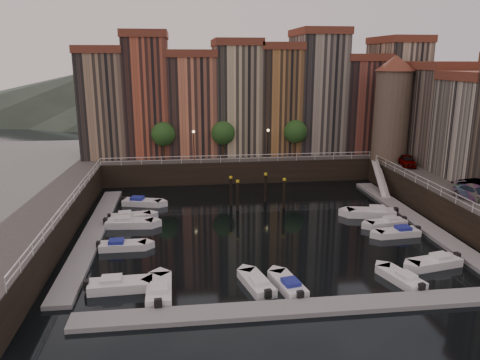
{
  "coord_description": "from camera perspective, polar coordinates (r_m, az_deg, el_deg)",
  "views": [
    {
      "loc": [
        -7.49,
        -44.32,
        16.27
      ],
      "look_at": [
        -1.46,
        4.0,
        3.66
      ],
      "focal_mm": 35.0,
      "sensor_mm": 36.0,
      "label": 1
    }
  ],
  "objects": [
    {
      "name": "promenade_trees",
      "position": [
        63.57,
        -1.47,
        5.75
      ],
      "size": [
        21.2,
        3.2,
        5.2
      ],
      "color": "black",
      "rests_on": "quay_far"
    },
    {
      "name": "far_terrace",
      "position": [
        68.88,
        1.97,
        10.09
      ],
      "size": [
        48.7,
        10.3,
        17.5
      ],
      "color": "#92775D",
      "rests_on": "quay_far"
    },
    {
      "name": "car_a",
      "position": [
        62.97,
        19.71,
        2.15
      ],
      "size": [
        2.65,
        4.42,
        1.41
      ],
      "primitive_type": "imported",
      "rotation": [
        0.0,
        0.0,
        -0.25
      ],
      "color": "gray",
      "rests_on": "quay_right"
    },
    {
      "name": "boat_left_3",
      "position": [
        50.19,
        -13.31,
        -4.39
      ],
      "size": [
        4.51,
        2.28,
        1.01
      ],
      "rotation": [
        0.0,
        0.0,
        0.17
      ],
      "color": "silver",
      "rests_on": "ground"
    },
    {
      "name": "dock_near",
      "position": [
        32.58,
        7.4,
        -15.21
      ],
      "size": [
        30.0,
        2.0,
        0.35
      ],
      "primitive_type": "cube",
      "color": "gray",
      "rests_on": "ground"
    },
    {
      "name": "boat_left_1",
      "position": [
        42.91,
        -14.23,
        -7.76
      ],
      "size": [
        4.27,
        1.56,
        0.98
      ],
      "rotation": [
        0.0,
        0.0,
        0.0
      ],
      "color": "silver",
      "rests_on": "ground"
    },
    {
      "name": "dock_left",
      "position": [
        47.03,
        -17.43,
        -6.19
      ],
      "size": [
        2.0,
        28.0,
        0.35
      ],
      "primitive_type": "cube",
      "color": "gray",
      "rests_on": "ground"
    },
    {
      "name": "corner_tower",
      "position": [
        65.21,
        18.06,
        8.47
      ],
      "size": [
        5.2,
        5.2,
        13.8
      ],
      "color": "#6B5B4C",
      "rests_on": "quay_right"
    },
    {
      "name": "boat_right_0",
      "position": [
        41.49,
        22.72,
        -9.23
      ],
      "size": [
        4.73,
        2.51,
        1.06
      ],
      "rotation": [
        0.0,
        0.0,
        3.34
      ],
      "color": "silver",
      "rests_on": "ground"
    },
    {
      "name": "mooring_pilings",
      "position": [
        52.91,
        1.79,
        -1.53
      ],
      "size": [
        6.17,
        3.22,
        3.78
      ],
      "color": "black",
      "rests_on": "ground"
    },
    {
      "name": "mountains",
      "position": [
        154.82,
        -3.76,
        11.4
      ],
      "size": [
        145.0,
        100.0,
        18.0
      ],
      "color": "#2D382D",
      "rests_on": "ground"
    },
    {
      "name": "boat_right_2",
      "position": [
        49.37,
        17.48,
        -5.01
      ],
      "size": [
        4.38,
        2.17,
        0.98
      ],
      "rotation": [
        0.0,
        0.0,
        3.3
      ],
      "color": "silver",
      "rests_on": "ground"
    },
    {
      "name": "boat_left_4",
      "position": [
        54.86,
        -11.94,
        -2.67
      ],
      "size": [
        4.74,
        2.77,
        1.06
      ],
      "rotation": [
        0.0,
        0.0,
        -0.27
      ],
      "color": "silver",
      "rests_on": "ground"
    },
    {
      "name": "car_c",
      "position": [
        50.14,
        26.88,
        -1.58
      ],
      "size": [
        3.03,
        5.28,
        1.44
      ],
      "primitive_type": "imported",
      "rotation": [
        0.0,
        0.0,
        0.21
      ],
      "color": "gray",
      "rests_on": "quay_right"
    },
    {
      "name": "dock_right",
      "position": [
        51.93,
        20.52,
        -4.49
      ],
      "size": [
        2.0,
        28.0,
        0.35
      ],
      "primitive_type": "cube",
      "color": "gray",
      "rests_on": "ground"
    },
    {
      "name": "ground",
      "position": [
        47.8,
        2.34,
        -5.39
      ],
      "size": [
        200.0,
        200.0,
        0.0
      ],
      "primitive_type": "plane",
      "color": "black",
      "rests_on": "ground"
    },
    {
      "name": "boat_near_2",
      "position": [
        35.08,
        5.89,
        -12.58
      ],
      "size": [
        2.33,
        4.39,
        0.98
      ],
      "rotation": [
        0.0,
        0.0,
        1.77
      ],
      "color": "silver",
      "rests_on": "ground"
    },
    {
      "name": "boat_right_3",
      "position": [
        51.88,
        15.82,
        -3.85
      ],
      "size": [
        5.41,
        2.87,
        1.21
      ],
      "rotation": [
        0.0,
        0.0,
        2.94
      ],
      "color": "silver",
      "rests_on": "ground"
    },
    {
      "name": "boat_near_1",
      "position": [
        35.1,
        2.07,
        -12.49
      ],
      "size": [
        2.47,
        4.44,
        0.99
      ],
      "rotation": [
        0.0,
        0.0,
        1.8
      ],
      "color": "silver",
      "rests_on": "ground"
    },
    {
      "name": "gangway",
      "position": [
        61.33,
        16.75,
        0.36
      ],
      "size": [
        2.78,
        8.32,
        3.73
      ],
      "color": "white",
      "rests_on": "ground"
    },
    {
      "name": "railings",
      "position": [
        51.31,
        1.5,
        0.44
      ],
      "size": [
        36.08,
        34.04,
        0.52
      ],
      "color": "white",
      "rests_on": "ground"
    },
    {
      "name": "quay_far",
      "position": [
        72.25,
        -1.01,
        2.72
      ],
      "size": [
        80.0,
        20.0,
        3.0
      ],
      "primitive_type": "cube",
      "color": "black",
      "rests_on": "ground"
    },
    {
      "name": "boat_right_1",
      "position": [
        47.07,
        18.75,
        -6.07
      ],
      "size": [
        4.4,
        1.89,
        1.0
      ],
      "rotation": [
        0.0,
        0.0,
        3.22
      ],
      "color": "silver",
      "rests_on": "ground"
    },
    {
      "name": "boat_near_0",
      "position": [
        34.51,
        -9.82,
        -13.14
      ],
      "size": [
        1.82,
        4.82,
        1.1
      ],
      "rotation": [
        0.0,
        0.0,
        1.59
      ],
      "color": "silver",
      "rests_on": "ground"
    },
    {
      "name": "street_lamps",
      "position": [
        62.73,
        -1.08,
        5.0
      ],
      "size": [
        10.36,
        0.36,
        4.18
      ],
      "color": "black",
      "rests_on": "quay_far"
    },
    {
      "name": "boat_near_3",
      "position": [
        37.86,
        19.1,
        -11.24
      ],
      "size": [
        2.64,
        4.37,
        0.98
      ],
      "rotation": [
        0.0,
        0.0,
        1.86
      ],
      "color": "silver",
      "rests_on": "ground"
    },
    {
      "name": "boat_left_2",
      "position": [
        48.24,
        -13.42,
        -5.13
      ],
      "size": [
        4.96,
        2.13,
        1.12
      ],
      "rotation": [
        0.0,
        0.0,
        -0.08
      ],
      "color": "silver",
      "rests_on": "ground"
    },
    {
      "name": "boat_left_0",
      "position": [
        35.86,
        -14.54,
        -12.29
      ],
      "size": [
        4.89,
        1.95,
        1.11
      ],
      "rotation": [
        0.0,
        0.0,
        0.04
      ],
      "color": "silver",
      "rests_on": "ground"
    }
  ]
}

